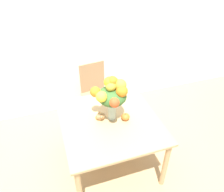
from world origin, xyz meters
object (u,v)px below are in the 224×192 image
(turkey_figurine, at_px, (100,115))
(dining_chair_near_window, at_px, (96,92))
(flower_vase, at_px, (112,95))
(pumpkin, at_px, (125,117))

(turkey_figurine, height_order, dining_chair_near_window, dining_chair_near_window)
(flower_vase, bearing_deg, pumpkin, -25.01)
(flower_vase, height_order, dining_chair_near_window, flower_vase)
(flower_vase, distance_m, turkey_figurine, 0.33)
(turkey_figurine, bearing_deg, dining_chair_near_window, 79.04)
(pumpkin, distance_m, turkey_figurine, 0.29)
(flower_vase, bearing_deg, turkey_figurine, 161.20)
(turkey_figurine, bearing_deg, flower_vase, -18.80)
(pumpkin, height_order, dining_chair_near_window, dining_chair_near_window)
(pumpkin, relative_size, turkey_figurine, 0.66)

